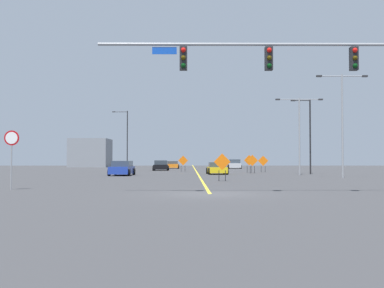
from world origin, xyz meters
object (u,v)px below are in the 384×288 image
car_silver_distant (235,164)px  traffic_signal_assembly (316,69)px  street_lamp_far_right (342,116)px  construction_sign_median_near (263,162)px  street_lamp_mid_left (299,128)px  construction_sign_right_shoulder (252,162)px  car_yellow_near (217,169)px  car_orange_mid (173,165)px  street_lamp_near_right (126,137)px  car_black_passing (161,166)px  car_blue_approaching (122,168)px  construction_sign_left_shoulder (249,161)px  stop_sign (12,148)px  construction_sign_left_lane (222,163)px  street_lamp_near_left (309,132)px  construction_sign_right_lane (183,161)px

car_silver_distant → traffic_signal_assembly: bearing=-91.8°
street_lamp_far_right → construction_sign_median_near: bearing=101.6°
street_lamp_mid_left → car_silver_distant: bearing=95.9°
construction_sign_right_shoulder → car_yellow_near: (-4.05, -3.19, -0.71)m
car_orange_mid → street_lamp_near_right: bearing=-163.6°
construction_sign_right_shoulder → car_silver_distant: construction_sign_right_shoulder is taller
construction_sign_median_near → construction_sign_right_shoulder: (-1.92, -4.85, 0.04)m
car_black_passing → car_blue_approaching: bearing=-97.3°
car_silver_distant → street_lamp_far_right: bearing=-82.9°
construction_sign_left_shoulder → stop_sign: bearing=-117.0°
street_lamp_far_right → car_yellow_near: bearing=133.5°
street_lamp_near_right → car_black_passing: (6.24, -11.49, -4.49)m
construction_sign_left_lane → construction_sign_right_shoulder: construction_sign_right_shoulder is taller
car_yellow_near → street_lamp_mid_left: bearing=-15.1°
stop_sign → street_lamp_far_right: bearing=35.2°
street_lamp_far_right → car_yellow_near: 14.81m
car_yellow_near → traffic_signal_assembly: bearing=-84.4°
traffic_signal_assembly → car_orange_mid: size_ratio=3.80×
street_lamp_near_right → car_yellow_near: (12.94, -28.12, -4.55)m
construction_sign_left_lane → traffic_signal_assembly: bearing=-75.1°
street_lamp_near_right → construction_sign_left_lane: 45.80m
street_lamp_near_left → car_blue_approaching: (-18.69, -3.43, -3.63)m
construction_sign_left_lane → car_yellow_near: bearing=88.0°
street_lamp_near_left → construction_sign_left_shoulder: size_ratio=3.80×
street_lamp_near_right → car_yellow_near: bearing=-65.3°
construction_sign_left_lane → car_silver_distant: bearing=83.6°
street_lamp_near_right → stop_sign: bearing=-88.9°
construction_sign_left_shoulder → car_blue_approaching: size_ratio=0.44×
street_lamp_near_right → construction_sign_left_shoulder: 28.29m
traffic_signal_assembly → car_blue_approaching: (-12.08, 24.90, -4.91)m
street_lamp_near_right → car_black_passing: 13.82m
street_lamp_far_right → construction_sign_right_lane: bearing=122.1°
construction_sign_median_near → car_orange_mid: (-11.49, 22.25, -0.65)m
car_yellow_near → street_lamp_far_right: bearing=-46.5°
street_lamp_near_right → construction_sign_right_lane: street_lamp_near_right is taller
stop_sign → car_black_passing: bearing=83.0°
construction_sign_left_lane → car_blue_approaching: size_ratio=0.43×
street_lamp_far_right → construction_sign_right_shoulder: size_ratio=4.23×
street_lamp_near_left → construction_sign_left_lane: size_ratio=3.96×
car_blue_approaching → car_orange_mid: bearing=83.7°
car_black_passing → construction_sign_right_shoulder: bearing=-51.3°
street_lamp_mid_left → street_lamp_near_right: bearing=124.7°
street_lamp_far_right → street_lamp_near_left: bearing=91.6°
traffic_signal_assembly → car_black_passing: 46.32m
construction_sign_left_shoulder → construction_sign_left_lane: size_ratio=1.04×
traffic_signal_assembly → construction_sign_left_shoulder: size_ratio=7.58×
car_blue_approaching → construction_sign_right_shoulder: bearing=26.8°
street_lamp_mid_left → construction_sign_left_lane: street_lamp_mid_left is taller
car_blue_approaching → street_lamp_far_right: bearing=-19.5°
car_yellow_near → stop_sign: bearing=-115.0°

